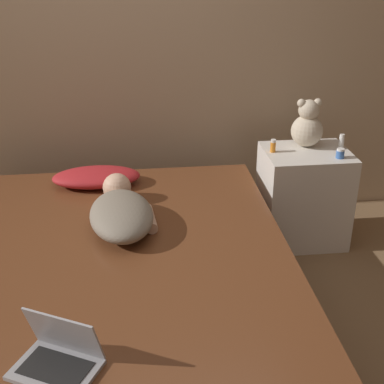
# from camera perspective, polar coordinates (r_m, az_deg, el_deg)

# --- Properties ---
(ground_plane) EXTENTS (12.00, 12.00, 0.00)m
(ground_plane) POSITION_cam_1_polar(r_m,az_deg,el_deg) (2.87, -8.11, -14.35)
(ground_plane) COLOR brown
(wall_back) EXTENTS (8.00, 0.06, 2.60)m
(wall_back) POSITION_cam_1_polar(r_m,az_deg,el_deg) (3.57, -9.15, 16.72)
(wall_back) COLOR tan
(wall_back) RESTS_ON ground_plane
(bed) EXTENTS (1.78, 2.08, 0.46)m
(bed) POSITION_cam_1_polar(r_m,az_deg,el_deg) (2.73, -8.40, -10.66)
(bed) COLOR #4C331E
(bed) RESTS_ON ground_plane
(nightstand) EXTENTS (0.53, 0.43, 0.62)m
(nightstand) POSITION_cam_1_polar(r_m,az_deg,el_deg) (3.54, 11.77, -0.44)
(nightstand) COLOR silver
(nightstand) RESTS_ON ground_plane
(pillow) EXTENTS (0.53, 0.28, 0.10)m
(pillow) POSITION_cam_1_polar(r_m,az_deg,el_deg) (3.29, -10.17, 1.58)
(pillow) COLOR red
(pillow) RESTS_ON bed
(person_lying) EXTENTS (0.37, 0.70, 0.16)m
(person_lying) POSITION_cam_1_polar(r_m,az_deg,el_deg) (2.81, -7.52, -2.04)
(person_lying) COLOR gray
(person_lying) RESTS_ON bed
(laptop) EXTENTS (0.35, 0.31, 0.21)m
(laptop) POSITION_cam_1_polar(r_m,az_deg,el_deg) (2.00, -14.03, -16.59)
(laptop) COLOR #9E9EA3
(laptop) RESTS_ON bed
(teddy_bear) EXTENTS (0.20, 0.20, 0.31)m
(teddy_bear) POSITION_cam_1_polar(r_m,az_deg,el_deg) (3.47, 12.21, 6.92)
(teddy_bear) COLOR beige
(teddy_bear) RESTS_ON nightstand
(bottle_orange) EXTENTS (0.03, 0.03, 0.08)m
(bottle_orange) POSITION_cam_1_polar(r_m,az_deg,el_deg) (3.35, 8.64, 4.88)
(bottle_orange) COLOR orange
(bottle_orange) RESTS_ON nightstand
(bottle_blue) EXTENTS (0.05, 0.05, 0.06)m
(bottle_blue) POSITION_cam_1_polar(r_m,az_deg,el_deg) (3.35, 15.53, 3.99)
(bottle_blue) COLOR #3866B2
(bottle_blue) RESTS_ON nightstand
(bottle_white) EXTENTS (0.03, 0.03, 0.09)m
(bottle_white) POSITION_cam_1_polar(r_m,az_deg,el_deg) (3.50, 15.66, 5.21)
(bottle_white) COLOR white
(bottle_white) RESTS_ON nightstand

